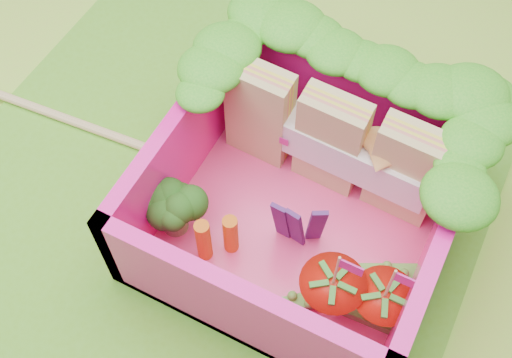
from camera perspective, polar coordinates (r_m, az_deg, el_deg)
The scene contains 13 objects.
ground at distance 3.25m, azimuth -4.13°, elevation -1.70°, with size 14.00×14.00×0.00m, color #9CDB3D.
placemat at distance 3.23m, azimuth -4.15°, elevation -1.57°, with size 2.60×2.60×0.03m, color #60AD27.
bento_floor at distance 3.11m, azimuth 3.89°, elevation -3.88°, with size 1.30×1.30×0.05m, color #F23D7E.
bento_box at distance 2.90m, azimuth 4.17°, elevation -1.54°, with size 1.30×1.30×0.55m.
lettuce_ruffle at distance 2.91m, azimuth 8.68°, elevation 9.28°, with size 1.43×0.83×0.11m.
sandwich_stack at distance 3.01m, azimuth 6.75°, elevation 3.30°, with size 1.06×0.22×0.56m.
broccoli at distance 2.92m, azimuth -7.51°, elevation -2.40°, with size 0.35×0.35×0.27m.
carrot_sticks at distance 2.90m, azimuth -3.53°, elevation -5.21°, with size 0.16×0.16×0.28m.
purple_wedges at distance 2.86m, azimuth 3.73°, elevation -4.08°, with size 0.22×0.09×0.38m.
strawberry_left at distance 2.78m, azimuth 6.59°, elevation -10.23°, with size 0.28×0.28×0.52m.
strawberry_right at distance 2.80m, azimuth 10.95°, elevation -11.09°, with size 0.27×0.27×0.51m.
snap_peas at distance 2.92m, azimuth 8.92°, elevation -10.37°, with size 0.63×0.56×0.05m.
chopsticks at distance 3.70m, azimuth -18.86°, elevation 5.97°, with size 2.34×0.22×0.04m.
Camera 1 is at (0.95, -1.35, 2.79)m, focal length 45.00 mm.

